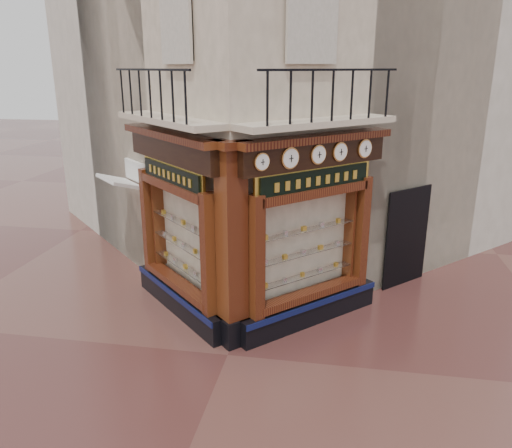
% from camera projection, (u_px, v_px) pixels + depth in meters
% --- Properties ---
extents(ground, '(80.00, 80.00, 0.00)m').
position_uv_depth(ground, '(228.00, 355.00, 9.42)').
color(ground, '#4E2824').
rests_on(ground, ground).
extents(main_building, '(11.31, 11.31, 12.00)m').
position_uv_depth(main_building, '(275.00, 36.00, 13.40)').
color(main_building, beige).
rests_on(main_building, ground).
extents(neighbour_left, '(11.31, 11.31, 11.00)m').
position_uv_depth(neighbour_left, '(210.00, 57.00, 16.28)').
color(neighbour_left, beige).
rests_on(neighbour_left, ground).
extents(neighbour_right, '(11.31, 11.31, 11.00)m').
position_uv_depth(neighbour_right, '(365.00, 57.00, 15.47)').
color(neighbour_right, beige).
rests_on(neighbour_right, ground).
extents(shopfront_left, '(2.86, 2.86, 3.98)m').
position_uv_depth(shopfront_left, '(178.00, 227.00, 10.53)').
color(shopfront_left, black).
rests_on(shopfront_left, ground).
extents(shopfront_right, '(2.86, 2.86, 3.98)m').
position_uv_depth(shopfront_right, '(311.00, 234.00, 10.07)').
color(shopfront_right, black).
rests_on(shopfront_right, ground).
extents(corner_pilaster, '(0.85, 0.85, 3.98)m').
position_uv_depth(corner_pilaster, '(232.00, 249.00, 9.30)').
color(corner_pilaster, black).
rests_on(corner_pilaster, ground).
extents(balcony, '(5.94, 2.97, 1.03)m').
position_uv_depth(balcony, '(241.00, 121.00, 9.55)').
color(balcony, beige).
rests_on(balcony, ground).
extents(clock_a, '(0.26, 0.26, 0.32)m').
position_uv_depth(clock_a, '(262.00, 162.00, 8.67)').
color(clock_a, '#CD8F44').
rests_on(clock_a, ground).
extents(clock_b, '(0.32, 0.32, 0.40)m').
position_uv_depth(clock_b, '(290.00, 158.00, 9.02)').
color(clock_b, '#CD8F44').
rests_on(clock_b, ground).
extents(clock_c, '(0.30, 0.30, 0.37)m').
position_uv_depth(clock_c, '(318.00, 155.00, 9.39)').
color(clock_c, '#CD8F44').
rests_on(clock_c, ground).
extents(clock_d, '(0.30, 0.30, 0.38)m').
position_uv_depth(clock_d, '(340.00, 152.00, 9.70)').
color(clock_d, '#CD8F44').
rests_on(clock_d, ground).
extents(clock_e, '(0.31, 0.31, 0.38)m').
position_uv_depth(clock_e, '(365.00, 149.00, 10.08)').
color(clock_e, '#CD8F44').
rests_on(clock_e, ground).
extents(awning, '(1.44, 1.44, 0.30)m').
position_uv_depth(awning, '(127.00, 276.00, 12.99)').
color(awning, silver).
rests_on(awning, ground).
extents(signboard_left, '(1.89, 1.89, 0.51)m').
position_uv_depth(signboard_left, '(172.00, 175.00, 10.15)').
color(signboard_left, gold).
rests_on(signboard_left, ground).
extents(signboard_right, '(2.10, 2.10, 0.56)m').
position_uv_depth(signboard_right, '(316.00, 180.00, 9.67)').
color(signboard_right, gold).
rests_on(signboard_right, ground).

